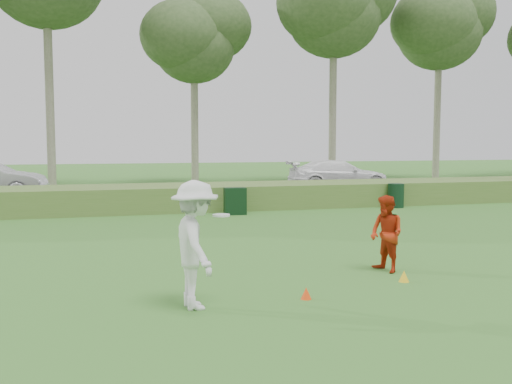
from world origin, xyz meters
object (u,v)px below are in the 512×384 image
object	(u,v)px
cone_orange	(306,293)
car_right	(339,175)
cone_yellow	(404,276)
player_red	(387,234)
player_white	(195,245)
trash_bin	(396,196)
utility_cabinet	(235,201)

from	to	relation	value
cone_orange	car_right	distance (m)	20.80
cone_yellow	car_right	distance (m)	19.44
player_red	car_right	xyz separation A→B (m)	(6.74, 17.38, 0.08)
cone_yellow	car_right	xyz separation A→B (m)	(6.82, 18.19, 0.72)
cone_orange	car_right	size ratio (longest dim) A/B	0.04
player_white	cone_yellow	size ratio (longest dim) A/B	9.41
player_red	car_right	distance (m)	18.64
player_white	cone_yellow	xyz separation A→B (m)	(3.89, 0.58, -0.87)
cone_yellow	trash_bin	xyz separation A→B (m)	(5.83, 10.58, 0.36)
player_white	car_right	xyz separation A→B (m)	(10.71, 18.77, -0.15)
cone_orange	cone_yellow	xyz separation A→B (m)	(2.10, 0.59, 0.01)
utility_cabinet	trash_bin	size ratio (longest dim) A/B	1.02
player_white	cone_orange	distance (m)	1.99
player_white	utility_cabinet	size ratio (longest dim) A/B	2.07
cone_orange	player_white	bearing A→B (deg)	179.68
utility_cabinet	car_right	distance (m)	10.96
player_white	trash_bin	world-z (taller)	player_white
player_red	trash_bin	distance (m)	11.34
cone_yellow	player_white	bearing A→B (deg)	-171.56
utility_cabinet	trash_bin	bearing A→B (deg)	8.00
player_red	cone_yellow	distance (m)	1.04
player_red	utility_cabinet	size ratio (longest dim) A/B	1.59
cone_orange	car_right	xyz separation A→B (m)	(8.92, 18.78, 0.73)
cone_orange	utility_cabinet	xyz separation A→B (m)	(1.45, 10.77, 0.37)
cone_orange	utility_cabinet	world-z (taller)	utility_cabinet
cone_orange	player_red	bearing A→B (deg)	32.59
utility_cabinet	cone_orange	bearing A→B (deg)	-93.23
cone_orange	cone_yellow	bearing A→B (deg)	15.59
cone_yellow	car_right	world-z (taller)	car_right
trash_bin	car_right	size ratio (longest dim) A/B	0.18
player_white	cone_orange	size ratio (longest dim) A/B	10.16
player_white	cone_yellow	world-z (taller)	player_white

